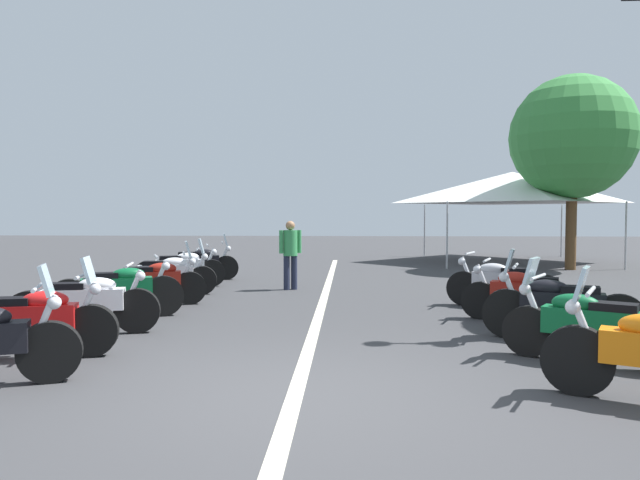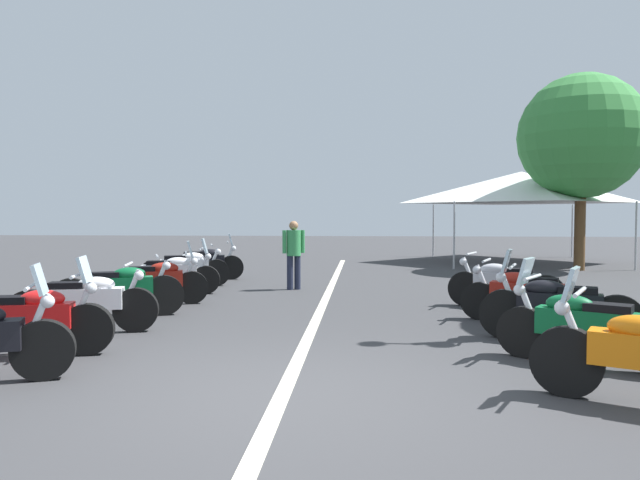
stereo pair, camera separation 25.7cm
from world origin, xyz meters
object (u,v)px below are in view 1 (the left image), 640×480
at_px(motorcycle_left_row_3, 118,290).
at_px(motorcycle_right_row_4, 502,283).
at_px(motorcycle_left_row_4, 154,281).
at_px(bystander_0, 290,250).
at_px(motorcycle_left_row_7, 198,262).
at_px(motorcycle_left_row_5, 168,273).
at_px(roadside_tree_1, 573,137).
at_px(motorcycle_right_row_2, 559,306).
at_px(motorcycle_right_row_3, 525,294).
at_px(motorcycle_right_row_1, 589,324).
at_px(motorcycle_left_row_6, 181,268).
at_px(event_tent, 512,188).
at_px(motorcycle_left_row_2, 85,302).
at_px(motorcycle_left_row_1, 32,320).

height_order(motorcycle_left_row_3, motorcycle_right_row_4, motorcycle_left_row_3).
height_order(motorcycle_left_row_4, bystander_0, bystander_0).
bearing_deg(bystander_0, motorcycle_left_row_4, -69.94).
bearing_deg(motorcycle_left_row_7, motorcycle_left_row_4, -99.39).
distance_m(motorcycle_left_row_4, motorcycle_left_row_5, 1.45).
relative_size(bystander_0, roadside_tree_1, 0.26).
height_order(motorcycle_right_row_2, motorcycle_right_row_3, motorcycle_right_row_2).
bearing_deg(bystander_0, motorcycle_right_row_4, 33.25).
height_order(motorcycle_left_row_3, roadside_tree_1, roadside_tree_1).
distance_m(motorcycle_left_row_7, motorcycle_right_row_4, 7.85).
bearing_deg(motorcycle_left_row_3, motorcycle_right_row_1, -44.02).
bearing_deg(motorcycle_left_row_6, bystander_0, -23.50).
bearing_deg(event_tent, roadside_tree_1, -160.10).
bearing_deg(motorcycle_right_row_2, motorcycle_left_row_3, 7.79).
height_order(motorcycle_left_row_2, bystander_0, bystander_0).
bearing_deg(motorcycle_left_row_1, motorcycle_left_row_6, 78.62).
bearing_deg(motorcycle_left_row_5, bystander_0, 10.71).
relative_size(motorcycle_left_row_4, event_tent, 0.32).
distance_m(motorcycle_left_row_2, motorcycle_left_row_3, 1.27).
height_order(motorcycle_left_row_3, motorcycle_right_row_1, motorcycle_right_row_1).
distance_m(motorcycle_left_row_5, motorcycle_right_row_4, 6.74).
height_order(motorcycle_left_row_4, motorcycle_right_row_2, motorcycle_right_row_2).
relative_size(motorcycle_left_row_1, motorcycle_right_row_2, 1.00).
bearing_deg(event_tent, motorcycle_right_row_3, 165.71).
relative_size(motorcycle_left_row_2, motorcycle_left_row_4, 1.07).
height_order(motorcycle_left_row_7, event_tent, event_tent).
xyz_separation_m(motorcycle_right_row_2, roadside_tree_1, (10.31, -3.98, 3.56)).
bearing_deg(bystander_0, motorcycle_right_row_2, 12.23).
bearing_deg(motorcycle_right_row_4, motorcycle_left_row_7, -6.68).
height_order(motorcycle_left_row_4, roadside_tree_1, roadside_tree_1).
bearing_deg(motorcycle_left_row_1, motorcycle_left_row_2, 77.20).
bearing_deg(bystander_0, motorcycle_right_row_3, 20.91).
distance_m(motorcycle_left_row_6, roadside_tree_1, 12.29).
bearing_deg(motorcycle_left_row_4, motorcycle_right_row_1, -49.21).
distance_m(motorcycle_left_row_1, motorcycle_left_row_3, 2.67).
xyz_separation_m(motorcycle_right_row_1, roadside_tree_1, (11.51, -4.07, 3.58)).
distance_m(motorcycle_right_row_2, roadside_tree_1, 11.61).
height_order(motorcycle_left_row_2, motorcycle_left_row_3, motorcycle_left_row_3).
relative_size(motorcycle_right_row_1, motorcycle_right_row_4, 0.93).
distance_m(motorcycle_left_row_3, motorcycle_right_row_1, 6.98).
distance_m(motorcycle_left_row_6, event_tent, 12.55).
relative_size(motorcycle_left_row_2, event_tent, 0.34).
relative_size(motorcycle_left_row_4, motorcycle_left_row_6, 0.95).
relative_size(motorcycle_left_row_1, motorcycle_left_row_3, 0.98).
bearing_deg(motorcycle_left_row_3, roadside_tree_1, 17.90).
bearing_deg(roadside_tree_1, motorcycle_right_row_4, 151.92).
xyz_separation_m(motorcycle_left_row_3, motorcycle_left_row_4, (1.34, -0.14, -0.01)).
xyz_separation_m(motorcycle_right_row_2, motorcycle_right_row_3, (1.39, 0.04, -0.03)).
distance_m(motorcycle_left_row_1, motorcycle_right_row_1, 6.44).
height_order(motorcycle_left_row_6, motorcycle_right_row_4, motorcycle_right_row_4).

